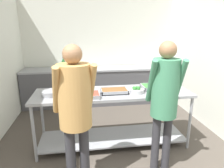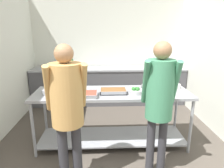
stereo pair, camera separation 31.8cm
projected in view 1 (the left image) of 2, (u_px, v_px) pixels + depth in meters
name	position (u px, v px, depth m)	size (l,w,h in m)	color
wall_rear	(99.00, 50.00, 5.19)	(3.92, 0.06, 2.65)	silver
wall_right	(218.00, 60.00, 3.54)	(0.06, 4.18, 2.65)	silver
back_counter	(101.00, 86.00, 5.07)	(3.76, 0.65, 0.91)	#4C4C51
serving_counter	(113.00, 109.00, 3.19)	(2.43, 0.73, 0.90)	gray
sauce_pan	(50.00, 93.00, 2.93)	(0.39, 0.25, 0.07)	gray
serving_tray_roast	(83.00, 96.00, 2.87)	(0.49, 0.29, 0.05)	gray
serving_tray_vegetables	(114.00, 91.00, 3.07)	(0.41, 0.27, 0.05)	gray
broccoli_bowl	(137.00, 90.00, 3.06)	(0.22, 0.22, 0.10)	#B2B2B7
serving_tray_greens	(153.00, 87.00, 3.29)	(0.37, 0.31, 0.05)	gray
plate_stack	(171.00, 84.00, 3.40)	(0.23, 0.23, 0.07)	white
guest_serving_left	(75.00, 103.00, 2.22)	(0.52, 0.42, 1.71)	#2D2D33
guest_serving_right	(165.00, 94.00, 2.47)	(0.45, 0.37, 1.72)	#2D2D33
water_bottle	(63.00, 63.00, 4.87)	(0.08, 0.08, 0.27)	#23602D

